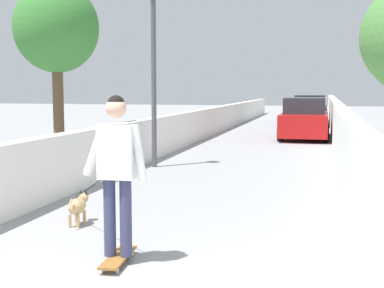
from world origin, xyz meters
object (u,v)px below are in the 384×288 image
lamp_post (153,41)px  car_far (310,111)px  skateboard (118,257)px  person_skateboarder (117,163)px  tree_left_near (56,29)px  dog (78,205)px  car_near (305,119)px

lamp_post → car_far: size_ratio=1.02×
skateboard → person_skateboarder: bearing=-172.9°
tree_left_near → dog: size_ratio=2.60×
person_skateboarder → tree_left_near: bearing=33.0°
lamp_post → dog: bearing=-173.0°
dog → car_far: 21.40m
person_skateboarder → car_far: size_ratio=0.40×
tree_left_near → car_far: (16.47, -5.42, -2.55)m
car_far → tree_left_near: bearing=161.8°
lamp_post → car_near: size_ratio=1.02×
dog → car_near: 14.05m
person_skateboarder → car_near: 15.25m
person_skateboarder → car_far: (22.62, -1.43, -0.39)m
skateboard → car_near: 15.26m
dog → car_near: (13.80, -2.58, 0.44)m
lamp_post → tree_left_near: bearing=106.5°
tree_left_near → lamp_post: lamp_post is taller
tree_left_near → dog: (-4.77, -2.84, -2.99)m
dog → car_far: car_far is taller
car_far → skateboard: bearing=176.4°
dog → car_far: size_ratio=0.39×
tree_left_near → skateboard: size_ratio=5.35×
dog → car_near: bearing=-10.6°
lamp_post → skateboard: lamp_post is taller
dog → car_near: size_ratio=0.39×
car_near → tree_left_near: bearing=149.0°
lamp_post → dog: lamp_post is taller
car_near → lamp_post: bearing=158.8°
skateboard → tree_left_near: bearing=33.0°
person_skateboarder → car_near: bearing=-5.4°
person_skateboarder → car_far: person_skateboarder is taller
lamp_post → car_near: (8.39, -3.25, -2.29)m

